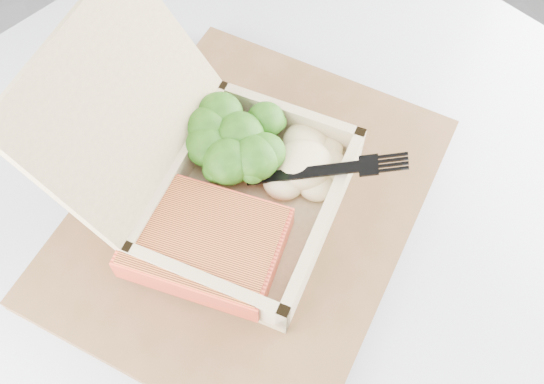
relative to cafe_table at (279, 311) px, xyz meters
name	(u,v)px	position (x,y,z in m)	size (l,w,h in m)	color
floor	(342,350)	(0.17, 0.03, -0.56)	(4.00, 4.00, 0.00)	gray
cafe_table	(279,311)	(0.00, 0.00, 0.00)	(1.09, 1.09, 0.75)	black
serving_tray	(249,208)	(-0.01, 0.05, 0.20)	(0.38, 0.30, 0.02)	brown
takeout_container	(210,170)	(-0.04, 0.07, 0.25)	(0.31, 0.32, 0.17)	tan
salmon_fillet	(206,242)	(-0.07, 0.02, 0.23)	(0.10, 0.13, 0.03)	#FF5731
broccoli_pile	(240,140)	(0.00, 0.10, 0.24)	(0.11, 0.11, 0.04)	#377B1B
mashed_potatoes	(304,164)	(0.05, 0.05, 0.24)	(0.09, 0.08, 0.03)	beige
plastic_fork	(281,172)	(0.02, 0.04, 0.25)	(0.14, 0.09, 0.03)	black
receipt	(134,106)	(-0.07, 0.22, 0.19)	(0.07, 0.13, 0.00)	white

